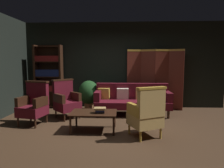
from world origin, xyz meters
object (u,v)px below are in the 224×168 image
(armchair_gilt_accent, at_px, (147,113))
(potted_plant, at_px, (89,93))
(coffee_table, at_px, (94,114))
(armchair_wing_left, at_px, (34,104))
(armchair_wing_right, at_px, (66,100))
(folding_screen, at_px, (155,78))
(book_black_cloth, at_px, (100,112))
(book_navy_cloth, at_px, (100,110))
(velvet_couch, at_px, (132,99))
(bookshelf, at_px, (49,75))
(book_tan_leather, at_px, (100,109))

(armchair_gilt_accent, distance_m, potted_plant, 2.64)
(coffee_table, height_order, armchair_wing_left, armchair_wing_left)
(armchair_wing_right, bearing_deg, potted_plant, 60.38)
(folding_screen, xyz_separation_m, book_black_cloth, (-1.50, -2.21, -0.55))
(folding_screen, bearing_deg, potted_plant, -171.53)
(armchair_wing_left, relative_size, book_navy_cloth, 5.37)
(velvet_couch, xyz_separation_m, armchair_wing_left, (-2.43, -1.03, 0.03))
(book_navy_cloth, bearing_deg, velvet_couch, 63.44)
(book_black_cloth, bearing_deg, velvet_couch, 63.44)
(coffee_table, bearing_deg, velvet_couch, 57.92)
(coffee_table, bearing_deg, potted_plant, 102.61)
(folding_screen, height_order, armchair_gilt_accent, folding_screen)
(bookshelf, distance_m, book_black_cloth, 3.05)
(potted_plant, bearing_deg, book_tan_leather, -73.70)
(velvet_couch, relative_size, book_black_cloth, 10.90)
(velvet_couch, relative_size, armchair_gilt_accent, 2.04)
(potted_plant, height_order, book_black_cloth, potted_plant)
(bookshelf, height_order, book_navy_cloth, bookshelf)
(armchair_wing_left, xyz_separation_m, book_navy_cloth, (1.67, -0.50, -0.01))
(book_navy_cloth, bearing_deg, book_black_cloth, 0.00)
(coffee_table, bearing_deg, folding_screen, 52.39)
(armchair_wing_left, bearing_deg, book_navy_cloth, -16.56)
(folding_screen, xyz_separation_m, armchair_gilt_accent, (-0.54, -2.47, -0.50))
(armchair_gilt_accent, distance_m, armchair_wing_right, 2.39)
(coffee_table, xyz_separation_m, book_black_cloth, (0.15, -0.07, 0.06))
(book_black_cloth, distance_m, book_navy_cloth, 0.04)
(potted_plant, distance_m, book_navy_cloth, 1.99)
(coffee_table, relative_size, potted_plant, 1.07)
(armchair_wing_left, bearing_deg, book_black_cloth, -16.56)
(armchair_gilt_accent, bearing_deg, armchair_wing_right, 146.46)
(coffee_table, xyz_separation_m, potted_plant, (-0.41, 1.83, 0.16))
(velvet_couch, distance_m, armchair_gilt_accent, 1.80)
(book_navy_cloth, relative_size, book_tan_leather, 0.78)
(book_navy_cloth, height_order, book_tan_leather, book_tan_leather)
(bookshelf, xyz_separation_m, book_tan_leather, (1.94, -2.27, -0.55))
(coffee_table, distance_m, armchair_gilt_accent, 1.16)
(potted_plant, height_order, book_navy_cloth, potted_plant)
(folding_screen, xyz_separation_m, armchair_wing_left, (-3.17, -1.72, -0.50))
(armchair_wing_left, distance_m, book_tan_leather, 1.74)
(velvet_couch, bearing_deg, armchair_wing_left, -157.04)
(velvet_couch, distance_m, book_black_cloth, 1.71)
(coffee_table, distance_m, book_navy_cloth, 0.20)
(book_black_cloth, relative_size, book_navy_cloth, 1.00)
(coffee_table, relative_size, book_tan_leather, 4.00)
(potted_plant, relative_size, book_navy_cloth, 4.82)
(armchair_wing_right, distance_m, potted_plant, 0.97)
(folding_screen, bearing_deg, bookshelf, 179.08)
(armchair_gilt_accent, height_order, armchair_wing_right, same)
(armchair_wing_left, xyz_separation_m, book_black_cloth, (1.67, -0.50, -0.05))
(potted_plant, bearing_deg, velvet_couch, -15.95)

